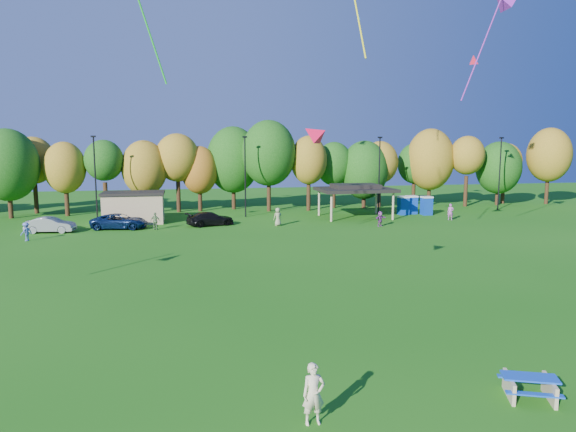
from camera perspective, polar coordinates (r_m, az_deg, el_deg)
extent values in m
plane|color=#19600F|center=(19.93, 4.09, -15.97)|extent=(160.00, 160.00, 0.00)
cylinder|color=black|center=(64.80, -28.48, 1.34)|extent=(0.50, 0.50, 3.56)
ellipsoid|color=#144C0F|center=(64.53, -28.72, 5.01)|extent=(6.62, 6.62, 8.00)
cylinder|color=black|center=(68.23, -26.21, 1.85)|extent=(0.50, 0.50, 3.79)
ellipsoid|color=olive|center=(67.98, -26.44, 5.56)|extent=(4.94, 4.94, 5.58)
cylinder|color=black|center=(64.18, -23.36, 1.49)|extent=(0.50, 0.50, 3.34)
ellipsoid|color=olive|center=(63.91, -23.55, 4.96)|extent=(4.61, 4.61, 5.88)
cylinder|color=black|center=(63.27, -19.59, 1.81)|extent=(0.50, 0.50, 3.82)
ellipsoid|color=#144C0F|center=(63.00, -19.77, 5.84)|extent=(4.43, 4.43, 4.73)
cylinder|color=black|center=(63.49, -15.54, 1.74)|extent=(0.50, 0.50, 3.25)
ellipsoid|color=olive|center=(63.22, -15.67, 5.16)|extent=(5.33, 5.33, 6.53)
cylinder|color=black|center=(63.88, -12.07, 2.21)|extent=(0.50, 0.50, 3.96)
ellipsoid|color=olive|center=(63.61, -12.19, 6.36)|extent=(5.31, 5.31, 5.82)
cylinder|color=black|center=(64.23, -9.74, 1.89)|extent=(0.50, 0.50, 3.05)
ellipsoid|color=#995914|center=(63.97, -9.81, 5.06)|extent=(4.54, 4.54, 5.87)
cylinder|color=black|center=(65.66, -6.06, 2.40)|extent=(0.50, 0.50, 3.77)
ellipsoid|color=#144C0F|center=(65.40, -6.11, 6.24)|extent=(6.69, 6.69, 8.35)
cylinder|color=black|center=(63.22, -2.14, 2.47)|extent=(0.50, 0.50, 4.28)
ellipsoid|color=#144C0F|center=(62.95, -2.16, 7.00)|extent=(6.64, 6.64, 8.01)
cylinder|color=black|center=(63.94, 2.30, 2.29)|extent=(0.50, 0.50, 3.76)
ellipsoid|color=olive|center=(63.67, 2.32, 6.23)|extent=(4.49, 4.49, 6.02)
cylinder|color=black|center=(66.94, 5.09, 2.37)|extent=(0.50, 0.50, 3.43)
ellipsoid|color=#144C0F|center=(66.68, 5.13, 5.80)|extent=(4.77, 4.77, 5.63)
cylinder|color=black|center=(67.36, 8.42, 2.15)|extent=(0.50, 0.50, 2.95)
ellipsoid|color=#144C0F|center=(67.12, 8.48, 5.08)|extent=(6.14, 6.14, 7.54)
cylinder|color=black|center=(68.58, 10.08, 2.45)|extent=(0.50, 0.50, 3.52)
ellipsoid|color=olive|center=(68.33, 10.16, 5.88)|extent=(4.78, 4.78, 5.53)
cylinder|color=black|center=(72.37, 13.77, 2.57)|extent=(0.50, 0.50, 3.39)
ellipsoid|color=#144C0F|center=(72.13, 13.87, 5.69)|extent=(4.54, 4.54, 5.46)
cylinder|color=black|center=(71.94, 15.39, 2.61)|extent=(0.50, 0.50, 3.72)
ellipsoid|color=olive|center=(71.70, 15.52, 6.07)|extent=(6.32, 6.32, 8.24)
cylinder|color=black|center=(72.29, 19.13, 2.62)|extent=(0.50, 0.50, 4.06)
ellipsoid|color=olive|center=(72.05, 19.30, 6.38)|extent=(4.50, 4.50, 5.13)
cylinder|color=black|center=(75.50, 22.23, 2.29)|extent=(0.50, 0.50, 3.05)
ellipsoid|color=#144C0F|center=(75.28, 22.37, 4.99)|extent=(5.97, 5.97, 7.05)
cylinder|color=black|center=(77.83, 22.77, 2.60)|extent=(0.50, 0.50, 3.55)
ellipsoid|color=olive|center=(77.61, 22.93, 5.65)|extent=(4.60, 4.60, 4.99)
cylinder|color=black|center=(79.62, 26.81, 2.66)|extent=(0.50, 0.50, 4.07)
ellipsoid|color=olive|center=(79.41, 27.02, 6.07)|extent=(5.83, 5.83, 7.42)
cylinder|color=black|center=(58.33, -20.61, 3.85)|extent=(0.16, 0.16, 9.00)
cube|color=black|center=(58.23, -20.83, 8.27)|extent=(0.50, 0.25, 0.18)
cylinder|color=black|center=(58.06, -4.78, 4.30)|extent=(0.16, 0.16, 9.00)
cube|color=black|center=(57.96, -4.83, 8.75)|extent=(0.50, 0.25, 0.18)
cylinder|color=black|center=(62.07, 10.09, 4.44)|extent=(0.16, 0.16, 9.00)
cube|color=black|center=(61.98, 10.19, 8.59)|extent=(0.50, 0.25, 0.18)
cylinder|color=black|center=(69.61, 22.45, 4.32)|extent=(0.16, 0.16, 9.00)
cube|color=black|center=(69.53, 22.65, 8.02)|extent=(0.50, 0.25, 0.18)
cube|color=tan|center=(56.13, -16.74, 0.80)|extent=(6.00, 4.00, 3.00)
cube|color=black|center=(55.96, -16.80, 2.45)|extent=(6.30, 4.30, 0.25)
cylinder|color=tan|center=(54.69, 4.85, 0.93)|extent=(0.24, 0.24, 3.00)
cylinder|color=tan|center=(57.07, 11.60, 1.09)|extent=(0.24, 0.24, 3.00)
cylinder|color=tan|center=(59.46, 3.47, 1.50)|extent=(0.24, 0.24, 3.00)
cylinder|color=tan|center=(61.67, 9.77, 1.62)|extent=(0.24, 0.24, 3.00)
cube|color=black|center=(57.96, 7.48, 2.92)|extent=(8.20, 6.20, 0.35)
cube|color=black|center=(57.93, 7.49, 3.31)|extent=(5.00, 3.50, 0.45)
cube|color=#0C37A2|center=(61.54, 12.68, 1.07)|extent=(1.10, 1.10, 2.00)
cube|color=silver|center=(61.43, 12.71, 2.08)|extent=(1.15, 1.15, 0.18)
cube|color=#0C37A2|center=(62.56, 13.57, 1.15)|extent=(1.10, 1.10, 2.00)
cube|color=silver|center=(62.45, 13.60, 2.14)|extent=(1.15, 1.15, 0.18)
cube|color=#0C37A2|center=(62.04, 15.13, 1.04)|extent=(1.10, 1.10, 2.00)
cube|color=silver|center=(61.93, 15.17, 2.04)|extent=(1.15, 1.15, 0.18)
cube|color=tan|center=(18.80, 23.35, -17.00)|extent=(0.61, 1.31, 0.68)
cube|color=tan|center=(19.12, 27.07, -16.80)|extent=(0.61, 1.31, 0.68)
cube|color=blue|center=(18.81, 25.29, -15.89)|extent=(1.83, 1.28, 0.06)
cube|color=blue|center=(18.41, 25.73, -17.43)|extent=(1.66, 0.85, 0.05)
cube|color=blue|center=(19.44, 24.78, -16.01)|extent=(1.66, 0.85, 0.05)
imported|color=beige|center=(15.69, 2.86, -19.15)|extent=(0.68, 0.45, 1.83)
imported|color=silver|center=(54.49, -25.12, -0.71)|extent=(3.90, 1.73, 1.31)
imported|color=gray|center=(52.57, -24.89, -0.91)|extent=(4.54, 2.06, 1.44)
imported|color=#0B1D45|center=(52.45, -18.21, -0.57)|extent=(5.65, 3.27, 1.48)
imported|color=black|center=(52.46, -8.63, -0.31)|extent=(5.16, 3.21, 1.39)
imported|color=#949A69|center=(51.71, -1.14, -0.09)|extent=(1.03, 0.82, 1.84)
imported|color=#608652|center=(50.95, -14.52, -0.55)|extent=(1.06, 0.71, 1.67)
imported|color=#853888|center=(52.16, 10.20, -0.30)|extent=(1.49, 1.04, 1.55)
imported|color=#B756AF|center=(58.51, 17.61, 0.44)|extent=(0.77, 0.65, 1.78)
imported|color=#5465B9|center=(48.86, -27.08, -1.56)|extent=(1.11, 1.17, 1.59)
cone|color=red|center=(24.29, 2.73, 9.12)|extent=(1.61, 1.54, 1.31)
cylinder|color=#FFF51A|center=(33.50, 7.86, 20.71)|extent=(0.51, 1.78, 4.73)
cone|color=#F41C40|center=(53.41, 19.95, 16.07)|extent=(1.55, 1.56, 1.25)
cylinder|color=green|center=(31.69, -15.51, 20.06)|extent=(2.14, 1.45, 6.61)
cylinder|color=purple|center=(40.93, 20.76, 17.13)|extent=(2.82, 0.47, 7.55)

